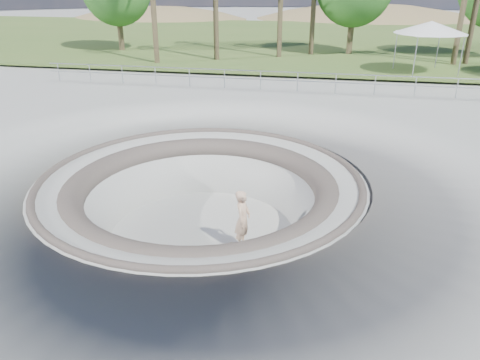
{
  "coord_description": "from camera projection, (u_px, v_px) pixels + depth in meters",
  "views": [
    {
      "loc": [
        3.87,
        -13.03,
        5.91
      ],
      "look_at": [
        1.19,
        0.36,
        -0.1
      ],
      "focal_mm": 35.0,
      "sensor_mm": 36.0,
      "label": 1
    }
  ],
  "objects": [
    {
      "name": "ground",
      "position": [
        201.0,
        179.0,
        14.77
      ],
      "size": [
        180.0,
        180.0,
        0.0
      ],
      "primitive_type": "plane",
      "color": "gray",
      "rests_on": "ground"
    },
    {
      "name": "skate_bowl",
      "position": [
        203.0,
        229.0,
        15.51
      ],
      "size": [
        14.0,
        14.0,
        4.1
      ],
      "color": "gray",
      "rests_on": "ground"
    },
    {
      "name": "grass_strip",
      "position": [
        296.0,
        39.0,
        45.2
      ],
      "size": [
        180.0,
        36.0,
        0.12
      ],
      "color": "#405B24",
      "rests_on": "ground"
    },
    {
      "name": "distant_hills",
      "position": [
        334.0,
        71.0,
        68.23
      ],
      "size": [
        103.2,
        45.0,
        28.6
      ],
      "color": "olive",
      "rests_on": "ground"
    },
    {
      "name": "safety_railing",
      "position": [
        261.0,
        80.0,
        25.26
      ],
      "size": [
        25.0,
        0.06,
        1.03
      ],
      "color": "#95999D",
      "rests_on": "ground"
    },
    {
      "name": "skateboard",
      "position": [
        243.0,
        247.0,
        14.52
      ],
      "size": [
        0.87,
        0.31,
        0.09
      ],
      "color": "olive",
      "rests_on": "ground"
    },
    {
      "name": "skater",
      "position": [
        243.0,
        219.0,
        14.13
      ],
      "size": [
        0.53,
        0.74,
        1.88
      ],
      "primitive_type": "imported",
      "rotation": [
        0.0,
        0.0,
        1.45
      ],
      "color": "tan",
      "rests_on": "skateboard"
    },
    {
      "name": "canopy_white",
      "position": [
        431.0,
        28.0,
        28.32
      ],
      "size": [
        5.81,
        5.81,
        3.07
      ],
      "color": "#95999D",
      "rests_on": "ground"
    }
  ]
}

